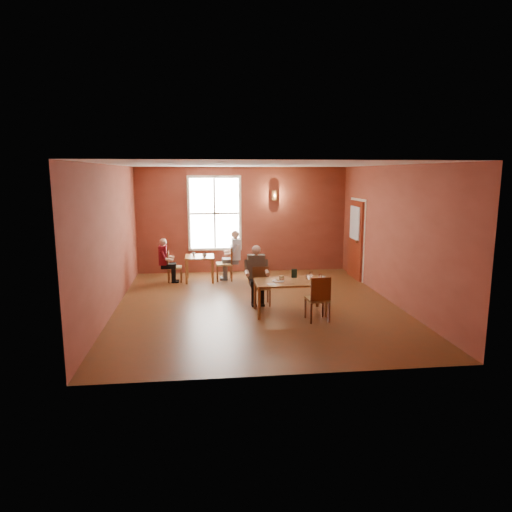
{
  "coord_description": "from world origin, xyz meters",
  "views": [
    {
      "loc": [
        -1.13,
        -9.48,
        2.83
      ],
      "look_at": [
        0.0,
        0.2,
        1.05
      ],
      "focal_mm": 32.0,
      "sensor_mm": 36.0,
      "label": 1
    }
  ],
  "objects": [
    {
      "name": "chair_diner_maroon",
      "position": [
        -1.89,
        2.43,
        0.41
      ],
      "size": [
        0.36,
        0.36,
        0.81
      ],
      "primitive_type": null,
      "rotation": [
        0.0,
        0.0,
        -1.57
      ],
      "color": "#612916",
      "rests_on": "ground"
    },
    {
      "name": "plate_food",
      "position": [
        0.36,
        -0.61,
        0.68
      ],
      "size": [
        0.31,
        0.31,
        0.03
      ],
      "primitive_type": "cylinder",
      "rotation": [
        0.0,
        0.0,
        -0.31
      ],
      "color": "silver",
      "rests_on": "main_table"
    },
    {
      "name": "second_table",
      "position": [
        -1.24,
        2.43,
        0.33
      ],
      "size": [
        0.76,
        0.76,
        0.67
      ],
      "primitive_type": null,
      "color": "brown",
      "rests_on": "ground"
    },
    {
      "name": "ground",
      "position": [
        0.0,
        0.0,
        0.0
      ],
      "size": [
        6.0,
        7.0,
        0.01
      ],
      "primitive_type": "cube",
      "color": "brown",
      "rests_on": "ground"
    },
    {
      "name": "chair_diner_white",
      "position": [
        -0.59,
        2.43,
        0.47
      ],
      "size": [
        0.41,
        0.41,
        0.93
      ],
      "primitive_type": null,
      "rotation": [
        0.0,
        0.0,
        1.57
      ],
      "color": "brown",
      "rests_on": "ground"
    },
    {
      "name": "door",
      "position": [
        2.94,
        2.3,
        1.05
      ],
      "size": [
        0.12,
        1.04,
        2.1
      ],
      "primitive_type": "cube",
      "color": "maroon",
      "rests_on": "ground"
    },
    {
      "name": "wall_sconce",
      "position": [
        0.9,
        3.4,
        2.2
      ],
      "size": [
        0.16,
        0.16,
        0.28
      ],
      "primitive_type": "cylinder",
      "color": "brown",
      "rests_on": "wall_back"
    },
    {
      "name": "ceiling",
      "position": [
        0.0,
        0.0,
        3.0
      ],
      "size": [
        6.0,
        7.0,
        0.04
      ],
      "primitive_type": "cube",
      "color": "white",
      "rests_on": "wall_back"
    },
    {
      "name": "cup_b",
      "position": [
        -1.39,
        2.52,
        0.71
      ],
      "size": [
        0.09,
        0.09,
        0.08
      ],
      "primitive_type": "imported",
      "rotation": [
        0.0,
        0.0,
        0.01
      ],
      "color": "silver",
      "rests_on": "second_table"
    },
    {
      "name": "goblet_a",
      "position": [
        1.06,
        -0.5,
        0.75
      ],
      "size": [
        0.09,
        0.09,
        0.16
      ],
      "primitive_type": null,
      "rotation": [
        0.0,
        0.0,
        0.43
      ],
      "color": "white",
      "rests_on": "main_table"
    },
    {
      "name": "goblet_b",
      "position": [
        1.19,
        -0.76,
        0.75
      ],
      "size": [
        0.09,
        0.09,
        0.17
      ],
      "primitive_type": null,
      "rotation": [
        0.0,
        0.0,
        0.4
      ],
      "color": "silver",
      "rests_on": "main_table"
    },
    {
      "name": "knife",
      "position": [
        0.54,
        -0.89,
        0.67
      ],
      "size": [
        0.18,
        0.03,
        0.0
      ],
      "primitive_type": "cube",
      "rotation": [
        0.0,
        0.0,
        0.06
      ],
      "color": "silver",
      "rests_on": "main_table"
    },
    {
      "name": "chair_empty",
      "position": [
        1.04,
        -1.16,
        0.45
      ],
      "size": [
        0.43,
        0.43,
        0.89
      ],
      "primitive_type": null,
      "rotation": [
        0.0,
        0.0,
        0.09
      ],
      "color": "brown",
      "rests_on": "ground"
    },
    {
      "name": "side_plate",
      "position": [
        1.33,
        -0.38,
        0.67
      ],
      "size": [
        0.17,
        0.17,
        0.01
      ],
      "primitive_type": "cylinder",
      "rotation": [
        0.0,
        0.0,
        0.05
      ],
      "color": "white",
      "rests_on": "main_table"
    },
    {
      "name": "wall_right",
      "position": [
        3.0,
        0.0,
        1.5
      ],
      "size": [
        0.04,
        7.0,
        3.0
      ],
      "primitive_type": "cube",
      "color": "brown",
      "rests_on": "ground"
    },
    {
      "name": "goblet_c",
      "position": [
        0.93,
        -0.78,
        0.75
      ],
      "size": [
        0.07,
        0.07,
        0.17
      ],
      "primitive_type": null,
      "rotation": [
        0.0,
        0.0,
        0.03
      ],
      "color": "silver",
      "rests_on": "main_table"
    },
    {
      "name": "sunglasses",
      "position": [
        1.18,
        -0.89,
        0.67
      ],
      "size": [
        0.12,
        0.06,
        0.01
      ],
      "primitive_type": "cube",
      "rotation": [
        0.0,
        0.0,
        0.24
      ],
      "color": "black",
      "rests_on": "main_table"
    },
    {
      "name": "wall_back",
      "position": [
        0.0,
        3.5,
        1.5
      ],
      "size": [
        6.0,
        0.04,
        3.0
      ],
      "primitive_type": "cube",
      "color": "brown",
      "rests_on": "ground"
    },
    {
      "name": "cup_a",
      "position": [
        -1.11,
        2.32,
        0.71
      ],
      "size": [
        0.14,
        0.14,
        0.09
      ],
      "primitive_type": "imported",
      "rotation": [
        0.0,
        0.0,
        -0.37
      ],
      "color": "white",
      "rests_on": "second_table"
    },
    {
      "name": "wall_front",
      "position": [
        0.0,
        -3.5,
        1.5
      ],
      "size": [
        6.0,
        0.04,
        3.0
      ],
      "primitive_type": "cube",
      "color": "brown",
      "rests_on": "ground"
    },
    {
      "name": "diner_white",
      "position": [
        -0.56,
        2.43,
        0.64
      ],
      "size": [
        0.51,
        0.51,
        1.28
      ],
      "primitive_type": null,
      "rotation": [
        0.0,
        0.0,
        1.57
      ],
      "color": "white",
      "rests_on": "ground"
    },
    {
      "name": "wall_left",
      "position": [
        -3.0,
        0.0,
        1.5
      ],
      "size": [
        0.04,
        7.0,
        3.0
      ],
      "primitive_type": "cube",
      "color": "brown",
      "rests_on": "ground"
    },
    {
      "name": "napkin",
      "position": [
        0.19,
        -0.84,
        0.67
      ],
      "size": [
        0.16,
        0.16,
        0.01
      ],
      "primitive_type": "cube",
      "rotation": [
        0.0,
        0.0,
        0.06
      ],
      "color": "white",
      "rests_on": "main_table"
    },
    {
      "name": "menu_stand",
      "position": [
        0.74,
        -0.34,
        0.76
      ],
      "size": [
        0.12,
        0.07,
        0.19
      ],
      "primitive_type": "cube",
      "rotation": [
        0.0,
        0.0,
        -0.16
      ],
      "color": "black",
      "rests_on": "main_table"
    },
    {
      "name": "sandwich",
      "position": [
        0.43,
        -0.58,
        0.71
      ],
      "size": [
        0.09,
        0.09,
        0.09
      ],
      "primitive_type": "cube",
      "rotation": [
        0.0,
        0.0,
        0.32
      ],
      "color": "tan",
      "rests_on": "main_table"
    },
    {
      "name": "diner_main",
      "position": [
        0.1,
        0.0,
        0.62
      ],
      "size": [
        0.49,
        0.49,
        1.23
      ],
      "primitive_type": null,
      "rotation": [
        0.0,
        0.0,
        3.14
      ],
      "color": "black",
      "rests_on": "ground"
    },
    {
      "name": "window",
      "position": [
        -0.8,
        3.45,
        1.7
      ],
      "size": [
        1.36,
        0.1,
        1.96
      ],
      "primitive_type": "cube",
      "color": "white",
      "rests_on": "wall_back"
    },
    {
      "name": "chair_diner_main",
      "position": [
        0.1,
        0.03,
        0.41
      ],
      "size": [
        0.36,
        0.36,
        0.81
      ],
      "primitive_type": null,
      "rotation": [
        0.0,
        0.0,
        3.14
      ],
      "color": "brown",
      "rests_on": "ground"
    },
    {
      "name": "diner_maroon",
      "position": [
        -1.92,
        2.43,
        0.56
      ],
      "size": [
        0.45,
        0.45,
        1.13
      ],
      "primitive_type": null,
      "rotation": [
        0.0,
        0.0,
        -1.57
      ],
      "color": "maroon",
      "rests_on": "ground"
    },
    {
      "name": "main_table",
      "position": [
        0.6,
        -0.62,
        0.33
      ],
      "size": [
        1.42,
        0.8,
        0.67
      ],
      "primitive_type": null,
      "color": "brown",
      "rests_on": "ground"
    }
  ]
}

